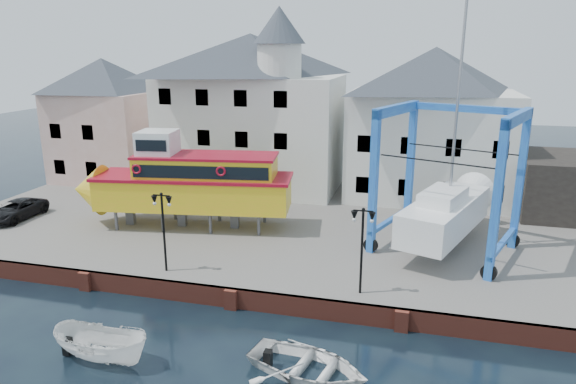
# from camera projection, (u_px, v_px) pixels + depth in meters

# --- Properties ---
(ground) EXTENTS (140.00, 140.00, 0.00)m
(ground) POSITION_uv_depth(u_px,v_px,m) (232.00, 308.00, 24.71)
(ground) COLOR black
(ground) RESTS_ON ground
(hardstanding) EXTENTS (44.00, 22.00, 1.00)m
(hardstanding) POSITION_uv_depth(u_px,v_px,m) (288.00, 225.00, 34.83)
(hardstanding) COLOR #635F5A
(hardstanding) RESTS_ON ground
(quay_wall) EXTENTS (44.00, 0.47, 1.00)m
(quay_wall) POSITION_uv_depth(u_px,v_px,m) (232.00, 298.00, 24.68)
(quay_wall) COLOR brown
(quay_wall) RESTS_ON ground
(building_pink) EXTENTS (8.00, 7.00, 10.30)m
(building_pink) POSITION_uv_depth(u_px,v_px,m) (107.00, 120.00, 44.17)
(building_pink) COLOR tan
(building_pink) RESTS_ON hardstanding
(building_white_main) EXTENTS (14.00, 8.30, 14.00)m
(building_white_main) POSITION_uv_depth(u_px,v_px,m) (253.00, 110.00, 41.05)
(building_white_main) COLOR white
(building_white_main) RESTS_ON hardstanding
(building_white_right) EXTENTS (12.00, 8.00, 11.20)m
(building_white_right) POSITION_uv_depth(u_px,v_px,m) (431.00, 124.00, 38.47)
(building_white_right) COLOR white
(building_white_right) RESTS_ON hardstanding
(lamp_post_left) EXTENTS (1.12, 0.32, 4.20)m
(lamp_post_left) POSITION_uv_depth(u_px,v_px,m) (162.00, 212.00, 25.67)
(lamp_post_left) COLOR black
(lamp_post_left) RESTS_ON hardstanding
(lamp_post_right) EXTENTS (1.12, 0.32, 4.20)m
(lamp_post_right) POSITION_uv_depth(u_px,v_px,m) (363.00, 229.00, 23.26)
(lamp_post_right) COLOR black
(lamp_post_right) RESTS_ON hardstanding
(tour_boat) EXTENTS (14.49, 5.42, 6.16)m
(tour_boat) POSITION_uv_depth(u_px,v_px,m) (181.00, 182.00, 32.46)
(tour_boat) COLOR #59595E
(tour_boat) RESTS_ON hardstanding
(travel_lift) EXTENTS (8.69, 10.50, 15.45)m
(travel_lift) POSITION_uv_depth(u_px,v_px,m) (451.00, 202.00, 29.37)
(travel_lift) COLOR #1940B7
(travel_lift) RESTS_ON hardstanding
(van) EXTENTS (2.07, 4.46, 1.24)m
(van) POSITION_uv_depth(u_px,v_px,m) (16.00, 210.00, 34.44)
(van) COLOR black
(van) RESTS_ON hardstanding
(motorboat_a) EXTENTS (4.36, 1.89, 1.64)m
(motorboat_a) POSITION_uv_depth(u_px,v_px,m) (103.00, 361.00, 20.59)
(motorboat_a) COLOR white
(motorboat_a) RESTS_ON ground
(motorboat_b) EXTENTS (5.43, 4.40, 0.99)m
(motorboat_b) POSITION_uv_depth(u_px,v_px,m) (308.00, 374.00, 19.74)
(motorboat_b) COLOR white
(motorboat_b) RESTS_ON ground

